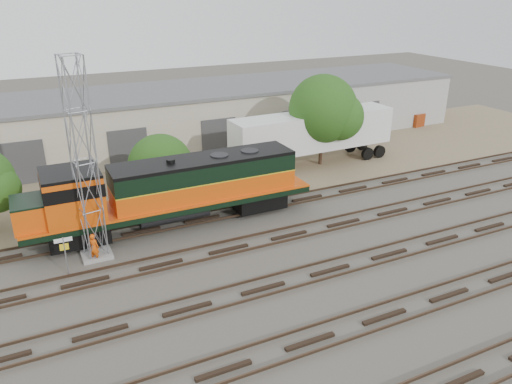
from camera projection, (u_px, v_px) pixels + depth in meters
name	position (u px, v px, depth m)	size (l,w,h in m)	color
ground	(301.00, 247.00, 29.24)	(140.00, 140.00, 0.00)	#47423A
dirt_strip	(210.00, 169.00, 41.72)	(80.00, 16.00, 0.02)	#726047
tracks	(330.00, 270.00, 26.71)	(80.00, 20.40, 0.28)	black
warehouse	(180.00, 117.00, 47.37)	(58.40, 10.40, 5.30)	beige
locomotive	(168.00, 190.00, 30.82)	(18.11, 3.18, 4.35)	black
signal_tower	(85.00, 166.00, 26.23)	(1.64, 1.64, 11.12)	gray
sign_post	(65.00, 249.00, 25.89)	(0.90, 0.07, 2.21)	gray
worker	(94.00, 247.00, 27.51)	(0.60, 0.40, 1.65)	#E0510C
semi_trailer	(316.00, 132.00, 41.94)	(14.52, 3.25, 4.45)	white
dumpster_blue	(364.00, 131.00, 49.90)	(1.60, 1.50, 1.50)	navy
dumpster_red	(415.00, 120.00, 54.31)	(1.50, 1.40, 1.40)	maroon
tree_mid	(165.00, 168.00, 36.05)	(4.98, 4.74, 4.74)	#382619
tree_east	(327.00, 111.00, 41.03)	(5.94, 5.66, 7.64)	#382619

